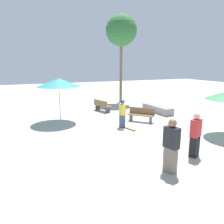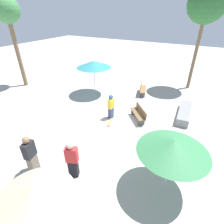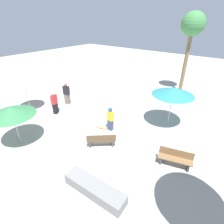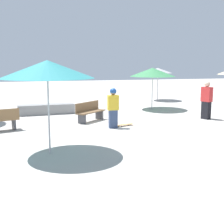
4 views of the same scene
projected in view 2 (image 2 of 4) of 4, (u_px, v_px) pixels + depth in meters
The scene contains 13 objects.
ground_plane at pixel (123, 125), 10.41m from camera, with size 60.00×60.00×0.00m, color #ADA8A0.
skater_main at pixel (111, 106), 10.66m from camera, with size 0.43×0.26×1.59m.
skateboard at pixel (110, 122), 10.56m from camera, with size 0.82×0.38×0.07m.
concrete_ledge at pixel (184, 113), 11.12m from camera, with size 2.79×0.88×0.50m.
bench_near at pixel (139, 114), 10.70m from camera, with size 1.49×1.39×0.85m.
bench_far at pixel (142, 89), 13.99m from camera, with size 1.66×0.87×0.85m.
shade_umbrella_teal at pixel (94, 64), 13.07m from camera, with size 2.60×2.60×2.64m.
shade_umbrella_green at pixel (174, 146), 5.80m from camera, with size 2.46×2.46×2.27m.
shade_umbrella_tan at pixel (34, 194), 4.17m from camera, with size 1.99×1.99×2.36m.
palm_tree_center_right at pixel (7, 13), 12.99m from camera, with size 1.95×1.95×6.89m.
palm_tree_right at pixel (207, 4), 12.16m from camera, with size 2.72×2.72×7.66m.
bystander_watching at pixel (31, 155), 7.01m from camera, with size 0.54×0.37×1.80m.
bystander_far at pixel (72, 160), 6.84m from camera, with size 0.42×0.54×1.73m.
Camera 2 is at (-7.83, -3.53, 5.96)m, focal length 28.00 mm.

